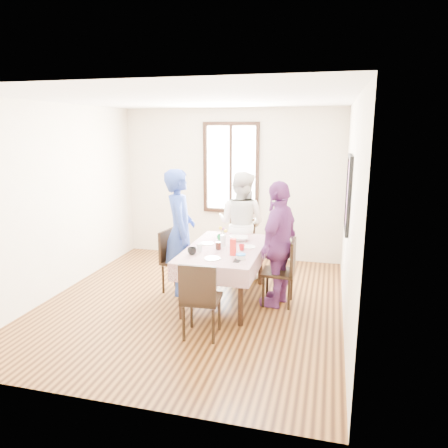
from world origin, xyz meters
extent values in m
plane|color=black|center=(0.00, 0.00, 0.00)|extent=(4.50, 4.50, 0.00)
plane|color=beige|center=(0.00, 2.25, 1.35)|extent=(4.00, 0.00, 4.00)
plane|color=beige|center=(2.00, 0.00, 1.35)|extent=(0.00, 4.50, 4.50)
cube|color=black|center=(0.00, 2.23, 1.65)|extent=(1.02, 0.06, 1.62)
cube|color=white|center=(0.00, 2.24, 1.65)|extent=(0.90, 0.02, 1.50)
cube|color=red|center=(1.98, 0.30, 1.55)|extent=(0.04, 0.76, 0.96)
cube|color=black|center=(0.40, 0.21, 0.38)|extent=(0.88, 1.56, 0.75)
cube|color=#510B19|center=(0.40, 0.21, 0.76)|extent=(1.00, 1.68, 0.01)
cube|color=black|center=(-0.33, 0.36, 0.46)|extent=(0.48, 0.48, 0.91)
cube|color=black|center=(1.13, 0.26, 0.46)|extent=(0.42, 0.42, 0.91)
cube|color=black|center=(0.40, 1.29, 0.46)|extent=(0.47, 0.47, 0.91)
cube|color=black|center=(0.40, -0.86, 0.46)|extent=(0.45, 0.45, 0.91)
imported|color=navy|center=(-0.31, 0.36, 0.90)|extent=(0.63, 0.76, 1.80)
imported|color=silver|center=(0.40, 1.27, 0.85)|extent=(0.96, 0.83, 1.70)
imported|color=#6D3073|center=(1.11, 0.26, 0.85)|extent=(0.67, 1.07, 1.69)
imported|color=black|center=(0.07, -0.21, 0.81)|extent=(0.15, 0.15, 0.09)
imported|color=red|center=(0.65, 0.13, 0.80)|extent=(0.10, 0.10, 0.08)
imported|color=#0C7226|center=(0.25, 0.55, 0.81)|extent=(0.14, 0.14, 0.09)
imported|color=white|center=(0.52, 0.60, 0.79)|extent=(0.29, 0.29, 0.06)
cube|color=red|center=(0.59, -0.11, 0.87)|extent=(0.07, 0.07, 0.22)
cylinder|color=white|center=(0.72, -0.26, 0.79)|extent=(0.11, 0.11, 0.06)
cylinder|color=black|center=(0.34, 0.09, 0.81)|extent=(0.07, 0.07, 0.10)
cylinder|color=silver|center=(0.13, -0.06, 0.81)|extent=(0.07, 0.07, 0.10)
cube|color=black|center=(0.69, -0.33, 0.77)|extent=(0.08, 0.16, 0.01)
cylinder|color=silver|center=(0.36, 0.26, 0.84)|extent=(0.08, 0.08, 0.16)
cylinder|color=white|center=(0.11, 0.32, 0.77)|extent=(0.20, 0.20, 0.01)
cylinder|color=white|center=(0.71, 0.29, 0.77)|extent=(0.20, 0.20, 0.01)
cylinder|color=white|center=(0.42, 0.81, 0.77)|extent=(0.20, 0.20, 0.01)
cylinder|color=white|center=(0.38, -0.33, 0.77)|extent=(0.20, 0.20, 0.01)
cylinder|color=blue|center=(0.72, -0.26, 0.82)|extent=(0.12, 0.12, 0.01)
camera|label=1|loc=(1.77, -5.14, 2.35)|focal=33.75mm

